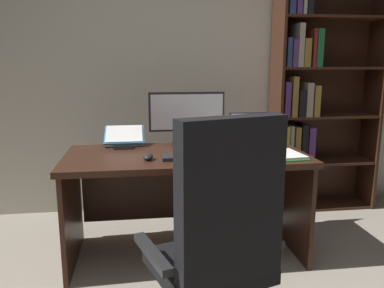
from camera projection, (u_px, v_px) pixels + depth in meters
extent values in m
cube|color=beige|center=(183.00, 52.00, 3.50)|extent=(5.00, 0.12, 2.87)
cube|color=#381E14|center=(186.00, 156.00, 2.65)|extent=(1.62, 0.76, 0.04)
cube|color=#381E14|center=(72.00, 213.00, 2.62)|extent=(0.03, 0.70, 0.70)
cube|color=#381E14|center=(292.00, 202.00, 2.83)|extent=(0.03, 0.70, 0.70)
cube|color=#381E14|center=(181.00, 187.00, 3.06)|extent=(1.50, 0.03, 0.49)
cube|color=#381E14|center=(276.00, 93.00, 3.45)|extent=(0.02, 0.31, 2.16)
cube|color=#381E14|center=(374.00, 92.00, 3.58)|extent=(0.02, 0.31, 2.16)
cube|color=#381E14|center=(318.00, 91.00, 3.66)|extent=(0.96, 0.01, 2.16)
cube|color=#381E14|center=(318.00, 205.00, 3.73)|extent=(0.91, 0.29, 0.02)
cube|color=#512D66|center=(279.00, 192.00, 3.59)|extent=(0.03, 0.18, 0.31)
cube|color=maroon|center=(284.00, 191.00, 3.59)|extent=(0.04, 0.18, 0.33)
cube|color=black|center=(289.00, 189.00, 3.62)|extent=(0.05, 0.23, 0.35)
cube|color=#195633|center=(296.00, 193.00, 3.61)|extent=(0.03, 0.18, 0.28)
cube|color=#381E14|center=(321.00, 161.00, 3.64)|extent=(0.91, 0.29, 0.02)
cube|color=gold|center=(283.00, 145.00, 3.50)|extent=(0.06, 0.19, 0.34)
cube|color=gray|center=(288.00, 144.00, 3.50)|extent=(0.03, 0.18, 0.35)
cube|color=olive|center=(294.00, 144.00, 3.53)|extent=(0.05, 0.21, 0.34)
cube|color=black|center=(301.00, 143.00, 3.53)|extent=(0.05, 0.20, 0.36)
cube|color=#512D66|center=(308.00, 145.00, 3.53)|extent=(0.06, 0.18, 0.33)
cube|color=#381E14|center=(324.00, 116.00, 3.56)|extent=(0.91, 0.29, 0.02)
cube|color=#512D66|center=(285.00, 99.00, 3.41)|extent=(0.05, 0.17, 0.30)
cube|color=olive|center=(292.00, 96.00, 3.42)|extent=(0.05, 0.19, 0.35)
cube|color=black|center=(299.00, 103.00, 3.44)|extent=(0.06, 0.18, 0.23)
cube|color=gray|center=(306.00, 99.00, 3.44)|extent=(0.06, 0.18, 0.29)
cube|color=olive|center=(313.00, 101.00, 3.45)|extent=(0.05, 0.18, 0.27)
cube|color=#381E14|center=(328.00, 68.00, 3.47)|extent=(0.91, 0.29, 0.02)
cube|color=navy|center=(285.00, 53.00, 3.36)|extent=(0.04, 0.23, 0.24)
cube|color=#512D66|center=(292.00, 53.00, 3.34)|extent=(0.04, 0.18, 0.23)
cube|color=gray|center=(297.00, 46.00, 3.35)|extent=(0.05, 0.21, 0.36)
cube|color=olive|center=(304.00, 53.00, 3.36)|extent=(0.06, 0.19, 0.24)
cube|color=maroon|center=(310.00, 48.00, 3.36)|extent=(0.03, 0.20, 0.32)
cube|color=#195633|center=(316.00, 48.00, 3.37)|extent=(0.06, 0.20, 0.32)
cube|color=#381E14|center=(331.00, 18.00, 3.38)|extent=(0.91, 0.29, 0.02)
cube|color=black|center=(208.00, 265.00, 1.88)|extent=(0.62, 0.61, 0.07)
cube|color=black|center=(231.00, 201.00, 1.62)|extent=(0.48, 0.24, 0.71)
cube|color=#232326|center=(152.00, 253.00, 1.73)|extent=(0.16, 0.38, 0.04)
cube|color=#232326|center=(257.00, 230.00, 1.97)|extent=(0.16, 0.38, 0.04)
cube|color=#232326|center=(187.00, 144.00, 2.89)|extent=(0.22, 0.16, 0.02)
cylinder|color=#232326|center=(187.00, 137.00, 2.88)|extent=(0.04, 0.04, 0.09)
cube|color=#232326|center=(187.00, 112.00, 2.85)|extent=(0.56, 0.02, 0.29)
cube|color=white|center=(187.00, 112.00, 2.83)|extent=(0.53, 0.00, 0.26)
cube|color=#232326|center=(256.00, 143.00, 2.92)|extent=(0.33, 0.22, 0.02)
cube|color=#2D2D30|center=(256.00, 142.00, 2.90)|extent=(0.28, 0.12, 0.00)
cube|color=#232326|center=(251.00, 126.00, 3.04)|extent=(0.33, 0.07, 0.20)
cube|color=white|center=(251.00, 125.00, 3.04)|extent=(0.30, 0.06, 0.18)
cube|color=#232326|center=(195.00, 156.00, 2.51)|extent=(0.42, 0.15, 0.02)
ellipsoid|color=#232326|center=(148.00, 157.00, 2.47)|extent=(0.06, 0.10, 0.04)
cube|color=#232326|center=(124.00, 147.00, 2.81)|extent=(0.14, 0.12, 0.01)
cube|color=#232326|center=(124.00, 147.00, 2.77)|extent=(0.26, 0.01, 0.01)
cube|color=#2D84C6|center=(124.00, 135.00, 2.92)|extent=(0.29, 0.25, 0.10)
cube|color=white|center=(124.00, 134.00, 2.91)|extent=(0.27, 0.22, 0.09)
cube|color=green|center=(246.00, 158.00, 2.49)|extent=(0.28, 0.31, 0.01)
cube|color=green|center=(282.00, 156.00, 2.55)|extent=(0.28, 0.31, 0.01)
cube|color=white|center=(247.00, 157.00, 2.49)|extent=(0.26, 0.29, 0.02)
cube|color=white|center=(282.00, 154.00, 2.55)|extent=(0.26, 0.29, 0.02)
cylinder|color=#B7B7BC|center=(265.00, 156.00, 2.52)|extent=(0.05, 0.26, 0.02)
cube|color=white|center=(218.00, 150.00, 2.74)|extent=(0.18, 0.23, 0.01)
cylinder|color=navy|center=(220.00, 148.00, 2.74)|extent=(0.13, 0.06, 0.01)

